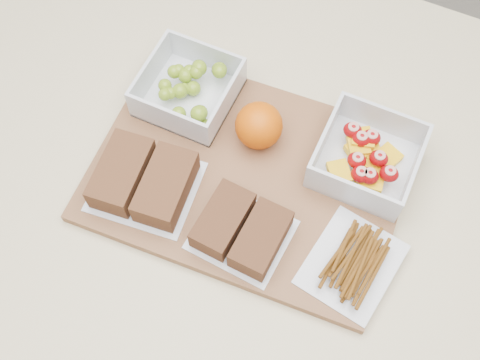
{
  "coord_description": "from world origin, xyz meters",
  "views": [
    {
      "loc": [
        0.14,
        -0.32,
        1.66
      ],
      "look_at": [
        -0.01,
        0.01,
        0.93
      ],
      "focal_mm": 45.0,
      "sensor_mm": 36.0,
      "label": 1
    }
  ],
  "objects_px": {
    "sandwich_bag_left": "(144,180)",
    "sandwich_bag_center": "(242,230)",
    "fruit_container": "(366,158)",
    "grape_container": "(190,89)",
    "orange": "(259,125)",
    "cutting_board": "(248,177)",
    "pretzel_bag": "(353,261)"
  },
  "relations": [
    {
      "from": "cutting_board",
      "to": "grape_container",
      "type": "distance_m",
      "value": 0.15
    },
    {
      "from": "sandwich_bag_left",
      "to": "pretzel_bag",
      "type": "bearing_deg",
      "value": 2.67
    },
    {
      "from": "grape_container",
      "to": "pretzel_bag",
      "type": "relative_size",
      "value": 0.9
    },
    {
      "from": "cutting_board",
      "to": "sandwich_bag_left",
      "type": "distance_m",
      "value": 0.14
    },
    {
      "from": "fruit_container",
      "to": "sandwich_bag_left",
      "type": "distance_m",
      "value": 0.3
    },
    {
      "from": "grape_container",
      "to": "sandwich_bag_center",
      "type": "distance_m",
      "value": 0.23
    },
    {
      "from": "orange",
      "to": "fruit_container",
      "type": "bearing_deg",
      "value": 7.7
    },
    {
      "from": "cutting_board",
      "to": "sandwich_bag_center",
      "type": "bearing_deg",
      "value": -74.04
    },
    {
      "from": "orange",
      "to": "pretzel_bag",
      "type": "bearing_deg",
      "value": -33.27
    },
    {
      "from": "orange",
      "to": "sandwich_bag_left",
      "type": "bearing_deg",
      "value": -128.51
    },
    {
      "from": "orange",
      "to": "sandwich_bag_left",
      "type": "height_order",
      "value": "orange"
    },
    {
      "from": "cutting_board",
      "to": "grape_container",
      "type": "height_order",
      "value": "grape_container"
    },
    {
      "from": "cutting_board",
      "to": "orange",
      "type": "distance_m",
      "value": 0.07
    },
    {
      "from": "grape_container",
      "to": "sandwich_bag_left",
      "type": "distance_m",
      "value": 0.16
    },
    {
      "from": "orange",
      "to": "sandwich_bag_left",
      "type": "relative_size",
      "value": 0.44
    },
    {
      "from": "fruit_container",
      "to": "grape_container",
      "type": "bearing_deg",
      "value": 179.83
    },
    {
      "from": "fruit_container",
      "to": "pretzel_bag",
      "type": "xyz_separation_m",
      "value": [
        0.03,
        -0.14,
        -0.01
      ]
    },
    {
      "from": "grape_container",
      "to": "sandwich_bag_left",
      "type": "height_order",
      "value": "grape_container"
    },
    {
      "from": "fruit_container",
      "to": "orange",
      "type": "height_order",
      "value": "orange"
    },
    {
      "from": "sandwich_bag_left",
      "to": "orange",
      "type": "bearing_deg",
      "value": 51.49
    },
    {
      "from": "fruit_container",
      "to": "pretzel_bag",
      "type": "relative_size",
      "value": 0.92
    },
    {
      "from": "fruit_container",
      "to": "sandwich_bag_center",
      "type": "height_order",
      "value": "fruit_container"
    },
    {
      "from": "cutting_board",
      "to": "grape_container",
      "type": "xyz_separation_m",
      "value": [
        -0.13,
        0.08,
        0.03
      ]
    },
    {
      "from": "grape_container",
      "to": "orange",
      "type": "relative_size",
      "value": 1.92
    },
    {
      "from": "cutting_board",
      "to": "pretzel_bag",
      "type": "xyz_separation_m",
      "value": [
        0.17,
        -0.06,
        0.02
      ]
    },
    {
      "from": "grape_container",
      "to": "orange",
      "type": "height_order",
      "value": "orange"
    },
    {
      "from": "sandwich_bag_left",
      "to": "fruit_container",
      "type": "bearing_deg",
      "value": 31.05
    },
    {
      "from": "cutting_board",
      "to": "fruit_container",
      "type": "relative_size",
      "value": 3.21
    },
    {
      "from": "sandwich_bag_left",
      "to": "sandwich_bag_center",
      "type": "height_order",
      "value": "sandwich_bag_left"
    },
    {
      "from": "cutting_board",
      "to": "orange",
      "type": "relative_size",
      "value": 6.32
    },
    {
      "from": "cutting_board",
      "to": "fruit_container",
      "type": "bearing_deg",
      "value": 26.16
    },
    {
      "from": "orange",
      "to": "sandwich_bag_center",
      "type": "relative_size",
      "value": 0.52
    }
  ]
}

